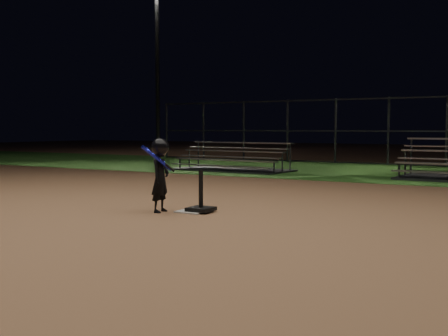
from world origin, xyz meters
TOP-DOWN VIEW (x-y plane):
  - ground at (0.00, 0.00)m, footprint 80.00×80.00m
  - grass_strip at (0.00, 10.00)m, footprint 60.00×8.00m
  - home_plate at (0.00, 0.00)m, footprint 0.45×0.45m
  - batting_tee at (0.13, 0.03)m, footprint 0.38×0.38m
  - child_batter at (-0.45, -0.27)m, footprint 0.40×0.64m
  - bleacher_left at (-3.63, 7.81)m, footprint 3.81×2.06m
  - backstop_fence at (0.00, 13.00)m, footprint 20.08×0.08m
  - light_pole_left at (-12.00, 14.94)m, footprint 0.90×0.53m

SIDE VIEW (x-z plane):
  - ground at x=0.00m, z-range 0.00..0.00m
  - grass_strip at x=0.00m, z-range 0.00..0.01m
  - home_plate at x=0.00m, z-range 0.00..0.02m
  - batting_tee at x=0.13m, z-range -0.19..0.47m
  - bleacher_left at x=-3.63m, z-range -0.26..0.64m
  - child_batter at x=-0.45m, z-range 0.04..1.23m
  - backstop_fence at x=0.00m, z-range 0.00..2.50m
  - light_pole_left at x=-12.00m, z-range 0.80..9.10m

